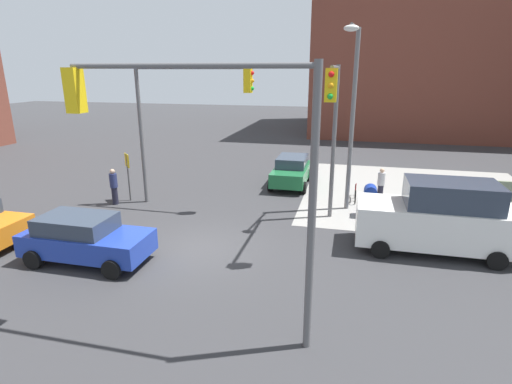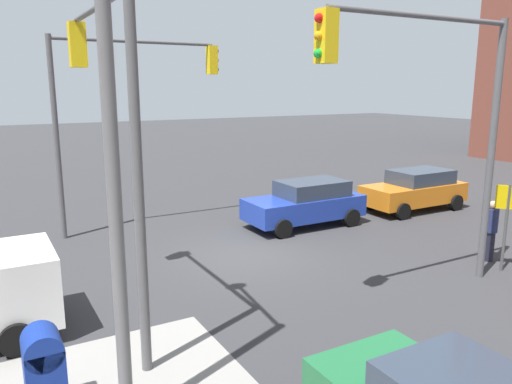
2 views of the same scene
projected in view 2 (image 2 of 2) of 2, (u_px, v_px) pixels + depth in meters
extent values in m
plane|color=#333335|center=(249.00, 255.00, 14.85)|extent=(120.00, 120.00, 0.00)
cylinder|color=#59595B|center=(491.00, 154.00, 12.50)|extent=(0.18, 0.18, 6.50)
cylinder|color=#59595B|center=(426.00, 16.00, 10.60)|extent=(5.25, 0.12, 0.12)
cube|color=yellow|center=(326.00, 36.00, 9.45)|extent=(0.32, 0.36, 1.00)
sphere|color=red|center=(319.00, 18.00, 9.29)|extent=(0.18, 0.18, 0.18)
sphere|color=orange|center=(319.00, 36.00, 9.36)|extent=(0.18, 0.18, 0.18)
sphere|color=green|center=(318.00, 54.00, 9.43)|extent=(0.18, 0.18, 0.18)
cylinder|color=#59595B|center=(57.00, 140.00, 15.85)|extent=(0.18, 0.18, 6.50)
cylinder|color=#59595B|center=(136.00, 42.00, 16.52)|extent=(5.46, 0.12, 0.12)
cube|color=yellow|center=(212.00, 60.00, 17.94)|extent=(0.32, 0.36, 1.00)
sphere|color=red|center=(216.00, 51.00, 17.96)|extent=(0.18, 0.18, 0.18)
sphere|color=orange|center=(216.00, 60.00, 18.03)|extent=(0.18, 0.18, 0.18)
sphere|color=green|center=(217.00, 69.00, 18.09)|extent=(0.18, 0.18, 0.18)
cylinder|color=#59595B|center=(138.00, 190.00, 8.18)|extent=(0.18, 0.18, 6.50)
cylinder|color=#59595B|center=(97.00, 7.00, 9.40)|extent=(0.12, 4.37, 0.12)
cube|color=yellow|center=(77.00, 45.00, 11.37)|extent=(0.36, 0.32, 1.00)
sphere|color=red|center=(75.00, 31.00, 11.46)|extent=(0.18, 0.18, 0.18)
sphere|color=orange|center=(76.00, 45.00, 11.52)|extent=(0.18, 0.18, 0.18)
sphere|color=green|center=(77.00, 60.00, 11.59)|extent=(0.18, 0.18, 0.18)
cylinder|color=slate|center=(112.00, 157.00, 6.58)|extent=(0.20, 0.20, 8.00)
cylinder|color=#4C4C4C|center=(505.00, 228.00, 13.36)|extent=(0.08, 0.08, 2.40)
cube|color=yellow|center=(509.00, 197.00, 13.18)|extent=(0.48, 0.48, 0.64)
cube|color=navy|center=(46.00, 381.00, 7.50)|extent=(0.56, 0.64, 1.15)
cylinder|color=navy|center=(42.00, 346.00, 7.38)|extent=(0.56, 0.64, 0.56)
cube|color=orange|center=(413.00, 193.00, 20.15)|extent=(4.33, 1.80, 0.75)
cube|color=#2D3847|center=(421.00, 177.00, 20.18)|extent=(2.42, 1.58, 0.55)
cylinder|color=black|center=(403.00, 211.00, 18.75)|extent=(0.64, 0.22, 0.64)
cylinder|color=black|center=(370.00, 202.00, 20.29)|extent=(0.64, 0.22, 0.64)
cylinder|color=black|center=(456.00, 203.00, 20.17)|extent=(0.64, 0.22, 0.64)
cylinder|color=black|center=(421.00, 194.00, 21.70)|extent=(0.64, 0.22, 0.64)
cube|color=#1E389E|center=(304.00, 207.00, 17.84)|extent=(4.28, 1.80, 0.75)
cube|color=#2D3847|center=(312.00, 188.00, 17.87)|extent=(2.39, 1.58, 0.55)
cylinder|color=black|center=(283.00, 229.00, 16.45)|extent=(0.64, 0.22, 0.64)
cylinder|color=black|center=(256.00, 217.00, 17.98)|extent=(0.64, 0.22, 0.64)
cylinder|color=black|center=(351.00, 218.00, 17.85)|extent=(0.64, 0.22, 0.64)
cylinder|color=black|center=(321.00, 207.00, 19.38)|extent=(0.64, 0.22, 0.64)
cylinder|color=black|center=(9.00, 298.00, 11.05)|extent=(0.64, 0.22, 0.64)
cylinder|color=black|center=(17.00, 339.00, 9.26)|extent=(0.64, 0.22, 0.64)
cylinder|color=navy|center=(492.00, 220.00, 14.15)|extent=(0.36, 0.36, 0.68)
sphere|color=tan|center=(493.00, 205.00, 14.06)|extent=(0.23, 0.23, 0.23)
cylinder|color=#1E1E2D|center=(489.00, 246.00, 14.31)|extent=(0.28, 0.28, 0.86)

